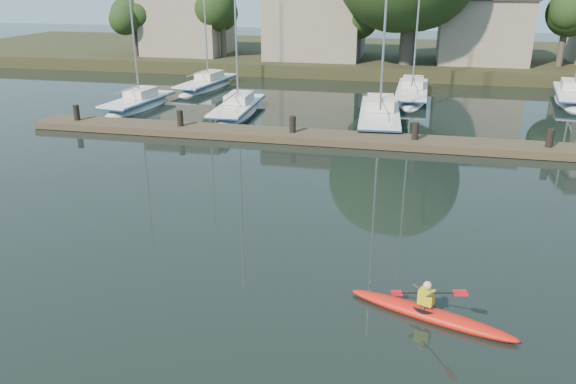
% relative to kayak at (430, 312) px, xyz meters
% --- Properties ---
extents(ground, '(160.00, 160.00, 0.00)m').
position_rel_kayak_xyz_m(ground, '(-3.52, 0.81, -0.16)').
color(ground, black).
rests_on(ground, ground).
extents(kayak, '(4.08, 1.89, 1.32)m').
position_rel_kayak_xyz_m(kayak, '(0.00, 0.00, 0.00)').
color(kayak, red).
rests_on(kayak, ground).
extents(dock, '(34.00, 2.00, 1.80)m').
position_rel_kayak_xyz_m(dock, '(-3.52, 14.81, 0.04)').
color(dock, '#4E412C').
rests_on(dock, ground).
extents(sailboat_0, '(2.76, 7.28, 11.27)m').
position_rel_kayak_xyz_m(sailboat_0, '(-17.57, 20.05, -0.34)').
color(sailboat_0, white).
rests_on(sailboat_0, ground).
extents(sailboat_1, '(2.27, 8.10, 13.13)m').
position_rel_kayak_xyz_m(sailboat_1, '(-10.97, 19.76, -0.34)').
color(sailboat_1, white).
rests_on(sailboat_1, ground).
extents(sailboat_2, '(2.85, 9.76, 15.96)m').
position_rel_kayak_xyz_m(sailboat_2, '(-2.51, 19.51, -0.36)').
color(sailboat_2, white).
rests_on(sailboat_2, ground).
extents(sailboat_5, '(3.00, 8.60, 13.94)m').
position_rel_kayak_xyz_m(sailboat_5, '(-15.74, 27.46, -0.33)').
color(sailboat_5, white).
rests_on(sailboat_5, ground).
extents(sailboat_6, '(2.25, 9.99, 15.84)m').
position_rel_kayak_xyz_m(sailboat_6, '(-0.84, 27.23, -0.34)').
color(sailboat_6, white).
rests_on(sailboat_6, ground).
extents(sailboat_7, '(3.47, 8.69, 13.63)m').
position_rel_kayak_xyz_m(sailboat_7, '(9.59, 28.28, -0.36)').
color(sailboat_7, white).
rests_on(sailboat_7, ground).
extents(shore, '(90.00, 25.25, 12.75)m').
position_rel_kayak_xyz_m(shore, '(-1.91, 41.10, 3.07)').
color(shore, '#252E17').
rests_on(shore, ground).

